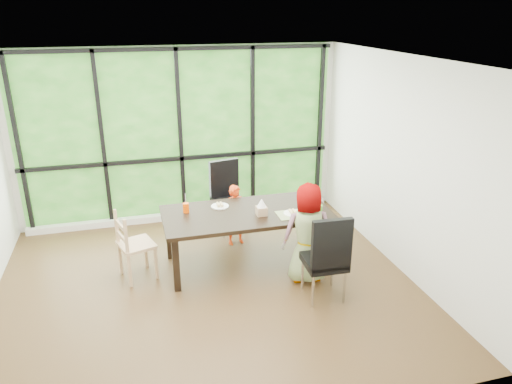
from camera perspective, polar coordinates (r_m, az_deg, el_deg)
ground at (r=6.04m, az=-5.71°, el=-11.11°), size 5.00×5.00×0.00m
back_wall at (r=7.59m, az=-9.00°, el=6.62°), size 5.00×0.00×5.00m
foliage_backdrop at (r=7.57m, az=-8.99°, el=6.59°), size 4.80×0.02×2.65m
window_mullions at (r=7.53m, az=-8.95°, el=6.51°), size 4.80×0.06×2.65m
window_sill at (r=7.91m, az=-8.39°, el=-2.70°), size 4.80×0.12×0.10m
dining_table at (r=6.34m, az=-1.11°, el=-5.47°), size 2.18×1.11×0.75m
chair_window_leather at (r=7.21m, az=-3.16°, el=-0.70°), size 0.54×0.54×1.08m
chair_interior_leather at (r=5.62m, az=8.12°, el=-7.49°), size 0.48×0.48×1.08m
chair_end_beech at (r=6.19m, az=-14.00°, el=-6.08°), size 0.51×0.52×0.90m
child_toddler at (r=6.86m, az=-2.39°, el=-2.72°), size 0.36×0.27×0.89m
child_older at (r=5.91m, az=6.25°, el=-4.89°), size 0.67×0.48×1.27m
placemat at (r=6.12m, az=4.41°, el=-2.65°), size 0.40×0.30×0.01m
plate_far at (r=6.35m, az=-4.31°, el=-1.70°), size 0.23×0.23×0.01m
plate_near at (r=6.13m, az=4.38°, el=-2.54°), size 0.24×0.24×0.01m
orange_cup at (r=6.21m, az=-8.31°, el=-1.87°), size 0.08×0.08×0.12m
green_cup at (r=6.15m, az=7.52°, el=-2.07°), size 0.08×0.08×0.12m
white_mug at (r=6.48m, az=6.97°, el=-1.00°), size 0.08×0.08×0.08m
tissue_box at (r=6.07m, az=0.66°, el=-2.26°), size 0.13×0.13×0.11m
crepe_rolls_far at (r=6.34m, az=-4.31°, el=-1.48°), size 0.10×0.12×0.04m
crepe_rolls_near at (r=6.12m, az=4.38°, el=-2.33°), size 0.10×0.12×0.04m
straw_white at (r=6.17m, az=-8.36°, el=-0.99°), size 0.01×0.04×0.20m
straw_pink at (r=6.11m, az=7.56°, el=-1.19°), size 0.01×0.04×0.20m
tissue at (r=6.03m, az=0.67°, el=-1.29°), size 0.12×0.12×0.11m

